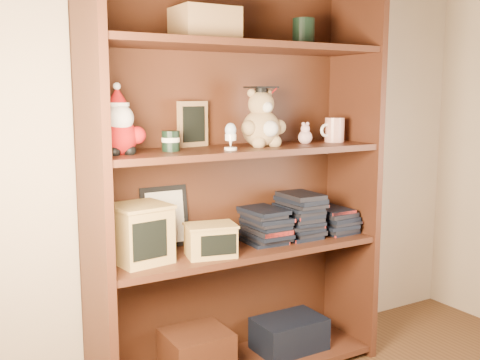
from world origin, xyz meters
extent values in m
cube|color=tan|center=(0.00, 1.50, 1.25)|extent=(3.00, 0.04, 2.50)
cube|color=#472314|center=(-0.46, 1.30, 0.80)|extent=(0.03, 0.35, 1.60)
cube|color=#472314|center=(0.71, 1.30, 0.80)|extent=(0.03, 0.35, 1.60)
cube|color=#422011|center=(0.12, 1.47, 0.80)|extent=(1.20, 0.02, 1.60)
cube|color=#472314|center=(0.12, 1.30, 1.34)|extent=(1.14, 0.33, 0.02)
cube|color=#422011|center=(-0.08, 1.30, 0.14)|extent=(0.25, 0.22, 0.18)
cube|color=black|center=(0.37, 1.30, 0.12)|extent=(0.30, 0.20, 0.14)
cube|color=#9E7547|center=(-0.03, 1.30, 1.41)|extent=(0.22, 0.18, 0.12)
cylinder|color=black|center=(0.42, 1.30, 1.41)|extent=(0.09, 0.09, 0.11)
cube|color=#472314|center=(0.12, 1.30, 0.54)|extent=(1.14, 0.33, 0.02)
cube|color=#472314|center=(0.12, 1.30, 0.94)|extent=(1.14, 0.33, 0.02)
sphere|color=#A50F0F|center=(-0.37, 1.30, 1.01)|extent=(0.13, 0.13, 0.13)
sphere|color=#A50F0F|center=(-0.43, 1.28, 1.02)|extent=(0.06, 0.06, 0.06)
sphere|color=#A50F0F|center=(-0.31, 1.28, 1.02)|extent=(0.06, 0.06, 0.06)
sphere|color=black|center=(-0.39, 1.27, 0.96)|extent=(0.04, 0.04, 0.04)
sphere|color=black|center=(-0.34, 1.27, 0.96)|extent=(0.04, 0.04, 0.04)
sphere|color=white|center=(-0.37, 1.29, 1.08)|extent=(0.10, 0.10, 0.10)
sphere|color=#D8B293|center=(-0.37, 1.30, 1.10)|extent=(0.07, 0.07, 0.07)
cone|color=#A50F0F|center=(-0.37, 1.30, 1.15)|extent=(0.08, 0.08, 0.07)
sphere|color=white|center=(-0.37, 1.30, 1.18)|extent=(0.03, 0.03, 0.03)
cylinder|color=white|center=(-0.37, 1.30, 1.12)|extent=(0.08, 0.08, 0.01)
cylinder|color=black|center=(-0.17, 1.30, 0.99)|extent=(0.07, 0.07, 0.07)
cylinder|color=beige|center=(-0.17, 1.30, 0.99)|extent=(0.07, 0.07, 0.02)
cube|color=#9E7547|center=(-0.03, 1.42, 1.04)|extent=(0.14, 0.04, 0.18)
cube|color=black|center=(-0.03, 1.41, 1.04)|extent=(0.10, 0.02, 0.14)
cube|color=#9E7547|center=(-0.03, 1.45, 0.96)|extent=(0.07, 0.07, 0.01)
cylinder|color=white|center=(0.04, 1.23, 0.96)|extent=(0.05, 0.05, 0.01)
cone|color=white|center=(0.04, 1.23, 0.98)|extent=(0.02, 0.02, 0.03)
cylinder|color=white|center=(0.04, 1.23, 1.00)|extent=(0.04, 0.04, 0.02)
ellipsoid|color=silver|center=(0.04, 1.23, 1.02)|extent=(0.04, 0.04, 0.05)
sphere|color=tan|center=(0.22, 1.30, 1.02)|extent=(0.15, 0.15, 0.15)
sphere|color=white|center=(0.22, 1.24, 1.02)|extent=(0.06, 0.06, 0.06)
sphere|color=tan|center=(0.15, 1.28, 1.03)|extent=(0.06, 0.06, 0.06)
sphere|color=tan|center=(0.29, 1.28, 1.03)|extent=(0.06, 0.06, 0.06)
sphere|color=tan|center=(0.18, 1.26, 0.97)|extent=(0.05, 0.05, 0.05)
sphere|color=tan|center=(0.26, 1.26, 0.97)|extent=(0.05, 0.05, 0.05)
sphere|color=tan|center=(0.22, 1.30, 1.12)|extent=(0.10, 0.10, 0.10)
sphere|color=white|center=(0.22, 1.26, 1.11)|extent=(0.04, 0.04, 0.04)
sphere|color=tan|center=(0.18, 1.32, 1.16)|extent=(0.03, 0.03, 0.03)
sphere|color=tan|center=(0.26, 1.32, 1.16)|extent=(0.03, 0.03, 0.03)
cylinder|color=black|center=(0.22, 1.30, 1.17)|extent=(0.05, 0.05, 0.02)
cube|color=black|center=(0.22, 1.30, 1.18)|extent=(0.10, 0.10, 0.01)
cylinder|color=#A50F0F|center=(0.27, 1.28, 1.17)|extent=(0.00, 0.05, 0.03)
sphere|color=#D9A7A8|center=(0.44, 1.30, 0.98)|extent=(0.06, 0.06, 0.06)
sphere|color=#D9A7A8|center=(0.44, 1.30, 1.01)|extent=(0.04, 0.04, 0.04)
sphere|color=#D9A7A8|center=(0.43, 1.30, 1.03)|extent=(0.01, 0.01, 0.01)
sphere|color=#D9A7A8|center=(0.45, 1.30, 1.03)|extent=(0.01, 0.01, 0.01)
cylinder|color=silver|center=(0.60, 1.30, 1.00)|extent=(0.08, 0.08, 0.11)
torus|color=white|center=(0.55, 1.30, 1.00)|extent=(0.06, 0.01, 0.06)
cube|color=black|center=(-0.14, 1.45, 0.67)|extent=(0.20, 0.05, 0.25)
cube|color=beige|center=(-0.14, 1.44, 0.67)|extent=(0.16, 0.03, 0.21)
cube|color=tan|center=(-0.30, 1.30, 0.65)|extent=(0.21, 0.21, 0.21)
cube|color=black|center=(-0.30, 1.21, 0.65)|extent=(0.13, 0.02, 0.13)
cube|color=tan|center=(-0.30, 1.30, 0.76)|extent=(0.22, 0.22, 0.01)
cube|color=tan|center=(-0.04, 1.24, 0.61)|extent=(0.20, 0.16, 0.12)
cube|color=black|center=(-0.04, 1.18, 0.61)|extent=(0.13, 0.03, 0.08)
cube|color=tan|center=(-0.04, 1.24, 0.67)|extent=(0.21, 0.17, 0.01)
cube|color=black|center=(0.24, 1.30, 0.56)|extent=(0.14, 0.20, 0.02)
cube|color=black|center=(0.24, 1.30, 0.57)|extent=(0.14, 0.20, 0.02)
cube|color=black|center=(0.24, 1.30, 0.59)|extent=(0.14, 0.20, 0.02)
cube|color=black|center=(0.24, 1.30, 0.61)|extent=(0.14, 0.20, 0.02)
cube|color=black|center=(0.24, 1.30, 0.62)|extent=(0.14, 0.20, 0.02)
cube|color=black|center=(0.24, 1.30, 0.64)|extent=(0.14, 0.20, 0.02)
cube|color=black|center=(0.24, 1.30, 0.65)|extent=(0.14, 0.20, 0.02)
cube|color=black|center=(0.24, 1.30, 0.67)|extent=(0.14, 0.20, 0.02)
cube|color=black|center=(0.24, 1.30, 0.69)|extent=(0.14, 0.20, 0.02)
cube|color=black|center=(0.42, 1.30, 0.56)|extent=(0.14, 0.20, 0.02)
cube|color=black|center=(0.42, 1.30, 0.57)|extent=(0.14, 0.20, 0.02)
cube|color=black|center=(0.42, 1.30, 0.59)|extent=(0.14, 0.20, 0.02)
cube|color=black|center=(0.42, 1.30, 0.61)|extent=(0.14, 0.20, 0.02)
cube|color=black|center=(0.42, 1.30, 0.62)|extent=(0.14, 0.20, 0.02)
cube|color=black|center=(0.42, 1.30, 0.64)|extent=(0.14, 0.20, 0.02)
cube|color=black|center=(0.42, 1.30, 0.65)|extent=(0.14, 0.20, 0.02)
cube|color=black|center=(0.42, 1.30, 0.67)|extent=(0.14, 0.20, 0.02)
cube|color=black|center=(0.42, 1.30, 0.69)|extent=(0.14, 0.20, 0.02)
cube|color=black|center=(0.42, 1.30, 0.70)|extent=(0.14, 0.20, 0.02)
cube|color=black|center=(0.42, 1.30, 0.72)|extent=(0.14, 0.20, 0.02)
cube|color=black|center=(0.42, 1.30, 0.73)|extent=(0.14, 0.20, 0.02)
cube|color=black|center=(0.60, 1.30, 0.56)|extent=(0.14, 0.20, 0.02)
cube|color=black|center=(0.60, 1.30, 0.57)|extent=(0.14, 0.20, 0.02)
cube|color=black|center=(0.60, 1.30, 0.59)|extent=(0.14, 0.20, 0.02)
cube|color=black|center=(0.60, 1.30, 0.61)|extent=(0.14, 0.20, 0.02)
cube|color=black|center=(0.60, 1.30, 0.62)|extent=(0.14, 0.20, 0.02)
cube|color=black|center=(0.60, 1.30, 0.64)|extent=(0.14, 0.20, 0.02)
cube|color=black|center=(0.60, 1.30, 0.65)|extent=(0.14, 0.20, 0.02)
camera|label=1|loc=(-0.99, -0.59, 1.16)|focal=42.00mm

